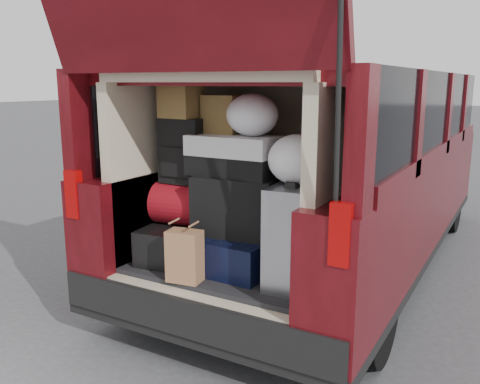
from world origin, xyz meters
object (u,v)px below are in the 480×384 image
(silver_roller, at_px, (294,236))
(kraft_bag, at_px, (185,256))
(navy_hardshell, at_px, (242,253))
(twotone_duffel, at_px, (233,156))
(backpack, at_px, (184,151))
(black_hardshell, at_px, (183,241))
(red_duffel, at_px, (186,204))
(black_soft_case, at_px, (237,205))

(silver_roller, xyz_separation_m, kraft_bag, (-0.58, -0.26, -0.14))
(navy_hardshell, relative_size, twotone_duffel, 0.91)
(navy_hardshell, xyz_separation_m, backpack, (-0.46, 0.04, 0.61))
(silver_roller, relative_size, twotone_duffel, 1.07)
(silver_roller, bearing_deg, black_hardshell, 170.74)
(navy_hardshell, height_order, backpack, backpack)
(navy_hardshell, relative_size, silver_roller, 0.85)
(black_hardshell, xyz_separation_m, silver_roller, (0.83, -0.07, 0.18))
(backpack, bearing_deg, red_duffel, -48.23)
(red_duffel, distance_m, twotone_duffel, 0.48)
(navy_hardshell, xyz_separation_m, kraft_bag, (-0.20, -0.33, 0.04))
(navy_hardshell, distance_m, twotone_duffel, 0.61)
(kraft_bag, height_order, red_duffel, red_duffel)
(kraft_bag, height_order, backpack, backpack)
(silver_roller, xyz_separation_m, backpack, (-0.84, 0.11, 0.42))
(silver_roller, bearing_deg, black_soft_case, 162.56)
(black_soft_case, distance_m, twotone_duffel, 0.31)
(backpack, relative_size, twotone_duffel, 0.77)
(kraft_bag, height_order, black_soft_case, black_soft_case)
(navy_hardshell, relative_size, red_duffel, 1.18)
(kraft_bag, distance_m, twotone_duffel, 0.68)
(navy_hardshell, xyz_separation_m, red_duffel, (-0.43, 0.01, 0.26))
(black_hardshell, bearing_deg, navy_hardshell, -6.59)
(red_duffel, height_order, black_soft_case, black_soft_case)
(red_duffel, xyz_separation_m, backpack, (-0.03, 0.03, 0.35))
(silver_roller, bearing_deg, kraft_bag, -160.81)
(twotone_duffel, bearing_deg, black_soft_case, -21.04)
(navy_hardshell, bearing_deg, silver_roller, -9.36)
(silver_roller, relative_size, black_soft_case, 1.15)
(navy_hardshell, relative_size, black_soft_case, 0.98)
(red_duffel, distance_m, backpack, 0.35)
(red_duffel, relative_size, backpack, 1.00)
(red_duffel, height_order, backpack, backpack)
(twotone_duffel, bearing_deg, backpack, -179.59)
(black_hardshell, xyz_separation_m, kraft_bag, (0.25, -0.32, 0.04))
(red_duffel, bearing_deg, silver_roller, -11.64)
(silver_roller, relative_size, backpack, 1.40)
(red_duffel, relative_size, black_soft_case, 0.82)
(red_duffel, relative_size, twotone_duffel, 0.77)
(black_soft_case, bearing_deg, navy_hardshell, -35.44)
(black_hardshell, xyz_separation_m, navy_hardshell, (0.45, 0.00, -0.01))
(black_hardshell, height_order, navy_hardshell, black_hardshell)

